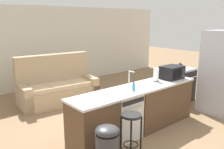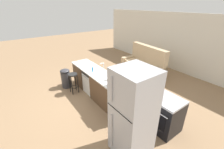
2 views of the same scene
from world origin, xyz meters
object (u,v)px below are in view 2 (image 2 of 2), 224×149
Objects in this scene: bar_stool at (73,79)px; trash_bin at (66,78)px; stove_range at (164,114)px; kettle at (158,94)px; paper_towel_roll at (112,75)px; dishwasher at (93,81)px; couch at (144,66)px; soap_bottle at (92,69)px; microwave at (120,82)px; refrigerator at (133,115)px.

trash_bin is (-0.55, -0.08, -0.16)m from bar_stool.
kettle is (-0.17, -0.13, 0.53)m from stove_range.
stove_range is at bearing 16.98° from paper_towel_roll.
stove_range is 1.74m from paper_towel_roll.
dishwasher is 2.59m from couch.
dishwasher reaches higher than bar_stool.
bar_stool is at bearing 8.54° from trash_bin.
soap_bottle is at bearing -164.87° from stove_range.
kettle is at bearing 14.13° from paper_towel_roll.
paper_towel_roll is 0.87m from soap_bottle.
microwave is at bearing 4.49° from soap_bottle.
dishwasher is 2.53m from kettle.
stove_range reaches higher than trash_bin.
dishwasher is 1.14× the size of trash_bin.
kettle is (2.43, 0.42, 0.56)m from dishwasher.
paper_towel_roll is (-0.46, 0.07, -0.00)m from microwave.
trash_bin is at bearing -158.87° from paper_towel_roll.
refrigerator is 2.45m from soap_bottle.
stove_range is at bearing 21.20° from bar_stool.
soap_bottle reaches higher than trash_bin.
soap_bottle is at bearing 42.26° from bar_stool.
dishwasher is at bearing 59.31° from bar_stool.
bar_stool and trash_bin have the same top height.
couch reaches higher than paper_towel_roll.
microwave is (-1.11, 0.55, 0.07)m from refrigerator.
bar_stool is at bearing -154.33° from paper_towel_roll.
trash_bin is (-1.10, -0.58, -0.59)m from soap_bottle.
trash_bin is at bearing -105.70° from couch.
stove_range is 3.30m from couch.
trash_bin is at bearing -160.70° from stove_range.
refrigerator is at bearing -11.93° from dishwasher.
microwave is at bearing -155.75° from kettle.
paper_towel_roll is (-1.56, 0.62, 0.07)m from refrigerator.
paper_towel_roll is at bearing -67.81° from couch.
microwave is 1.31m from soap_bottle.
couch reaches higher than soap_bottle.
refrigerator is 1.24m from microwave.
couch is at bearing 112.19° from paper_towel_roll.
couch is (0.36, 3.19, -0.14)m from bar_stool.
kettle is at bearing 99.66° from refrigerator.
kettle is (2.25, 0.53, 0.01)m from soap_bottle.
trash_bin is at bearing -161.73° from kettle.
soap_bottle is at bearing -28.74° from dishwasher.
kettle is 0.10× the size of couch.
microwave is at bearing -9.04° from paper_towel_roll.
kettle is (-0.17, 0.97, 0.02)m from refrigerator.
microwave is at bearing -60.22° from couch.
paper_towel_roll is at bearing 3.93° from dishwasher.
stove_range is at bearing -38.24° from couch.
stove_range is 1.21m from refrigerator.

